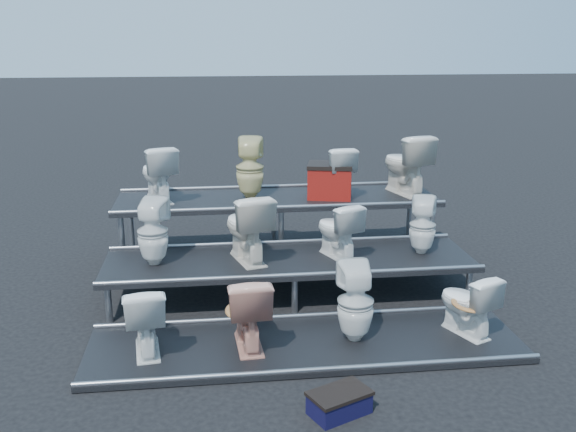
{
  "coord_description": "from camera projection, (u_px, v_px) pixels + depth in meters",
  "views": [
    {
      "loc": [
        -0.86,
        -6.9,
        2.95
      ],
      "look_at": [
        -0.0,
        0.1,
        0.94
      ],
      "focal_mm": 40.0,
      "sensor_mm": 36.0,
      "label": 1
    }
  ],
  "objects": [
    {
      "name": "toilet_8",
      "position": [
        158.0,
        173.0,
        8.22
      ],
      "size": [
        0.61,
        0.8,
        0.72
      ],
      "primitive_type": "imported",
      "rotation": [
        0.0,
        0.0,
        3.46
      ],
      "color": "white",
      "rests_on": "tier_back"
    },
    {
      "name": "tier_front",
      "position": [
        306.0,
        344.0,
        6.25
      ],
      "size": [
        4.2,
        1.2,
        0.06
      ],
      "primitive_type": "cube",
      "color": "black",
      "rests_on": "ground"
    },
    {
      "name": "toilet_7",
      "position": [
        423.0,
        225.0,
        7.46
      ],
      "size": [
        0.39,
        0.4,
        0.68
      ],
      "primitive_type": "imported",
      "rotation": [
        0.0,
        0.0,
        2.79
      ],
      "color": "white",
      "rests_on": "tier_mid"
    },
    {
      "name": "ground",
      "position": [
        289.0,
        295.0,
        7.5
      ],
      "size": [
        80.0,
        80.0,
        0.0
      ],
      "primitive_type": "plane",
      "color": "black",
      "rests_on": "ground"
    },
    {
      "name": "toilet_6",
      "position": [
        337.0,
        230.0,
        7.35
      ],
      "size": [
        0.57,
        0.72,
        0.65
      ],
      "primitive_type": "imported",
      "rotation": [
        0.0,
        0.0,
        3.52
      ],
      "color": "white",
      "rests_on": "tier_mid"
    },
    {
      "name": "step_stool",
      "position": [
        339.0,
        404.0,
        5.15
      ],
      "size": [
        0.54,
        0.45,
        0.17
      ],
      "primitive_type": "cube",
      "rotation": [
        0.0,
        0.0,
        0.43
      ],
      "color": "black",
      "rests_on": "ground"
    },
    {
      "name": "tier_mid",
      "position": [
        289.0,
        277.0,
        7.43
      ],
      "size": [
        4.2,
        1.2,
        0.46
      ],
      "primitive_type": "cube",
      "color": "black",
      "rests_on": "ground"
    },
    {
      "name": "toilet_5",
      "position": [
        247.0,
        227.0,
        7.21
      ],
      "size": [
        0.64,
        0.86,
        0.79
      ],
      "primitive_type": "imported",
      "rotation": [
        0.0,
        0.0,
        3.42
      ],
      "color": "silver",
      "rests_on": "tier_mid"
    },
    {
      "name": "toilet_1",
      "position": [
        248.0,
        310.0,
        6.07
      ],
      "size": [
        0.45,
        0.74,
        0.73
      ],
      "primitive_type": "imported",
      "rotation": [
        0.0,
        0.0,
        3.2
      ],
      "color": "#DD9882",
      "rests_on": "tier_front"
    },
    {
      "name": "red_crate",
      "position": [
        330.0,
        182.0,
        8.44
      ],
      "size": [
        0.65,
        0.57,
        0.4
      ],
      "primitive_type": "cube",
      "rotation": [
        0.0,
        0.0,
        -0.23
      ],
      "color": "maroon",
      "rests_on": "tier_back"
    },
    {
      "name": "tier_back",
      "position": [
        277.0,
        228.0,
        8.62
      ],
      "size": [
        4.2,
        1.2,
        0.86
      ],
      "primitive_type": "cube",
      "color": "black",
      "rests_on": "ground"
    },
    {
      "name": "toilet_3",
      "position": [
        467.0,
        303.0,
        6.34
      ],
      "size": [
        0.58,
        0.72,
        0.64
      ],
      "primitive_type": "imported",
      "rotation": [
        0.0,
        0.0,
        3.54
      ],
      "color": "white",
      "rests_on": "tier_front"
    },
    {
      "name": "toilet_4",
      "position": [
        153.0,
        232.0,
        7.09
      ],
      "size": [
        0.42,
        0.43,
        0.75
      ],
      "primitive_type": "imported",
      "rotation": [
        0.0,
        0.0,
        2.87
      ],
      "color": "white",
      "rests_on": "tier_mid"
    },
    {
      "name": "toilet_0",
      "position": [
        145.0,
        318.0,
        5.97
      ],
      "size": [
        0.46,
        0.71,
        0.68
      ],
      "primitive_type": "imported",
      "rotation": [
        0.0,
        0.0,
        3.27
      ],
      "color": "white",
      "rests_on": "tier_front"
    },
    {
      "name": "toilet_9",
      "position": [
        250.0,
        168.0,
        8.35
      ],
      "size": [
        0.41,
        0.42,
        0.8
      ],
      "primitive_type": "imported",
      "rotation": [
        0.0,
        0.0,
        2.99
      ],
      "color": "beige",
      "rests_on": "tier_back"
    },
    {
      "name": "toilet_10",
      "position": [
        337.0,
        171.0,
        8.5
      ],
      "size": [
        0.45,
        0.69,
        0.67
      ],
      "primitive_type": "imported",
      "rotation": [
        0.0,
        0.0,
        3.26
      ],
      "color": "white",
      "rests_on": "tier_back"
    },
    {
      "name": "toilet_2",
      "position": [
        355.0,
        302.0,
        6.19
      ],
      "size": [
        0.35,
        0.36,
        0.79
      ],
      "primitive_type": "imported",
      "rotation": [
        0.0,
        0.0,
        3.14
      ],
      "color": "white",
      "rests_on": "tier_front"
    },
    {
      "name": "toilet_11",
      "position": [
        405.0,
        164.0,
        8.59
      ],
      "size": [
        0.65,
        0.89,
        0.81
      ],
      "primitive_type": "imported",
      "rotation": [
        0.0,
        0.0,
        3.42
      ],
      "color": "silver",
      "rests_on": "tier_back"
    }
  ]
}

